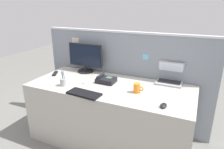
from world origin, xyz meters
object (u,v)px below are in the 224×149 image
keyboard_main (84,94)px  tv_remote (55,73)px  pen_cup (63,82)px  cell_phone_white_slab (51,83)px  desk_phone (106,80)px  coffee_mug (137,88)px  cell_phone_silver_slab (88,82)px  laptop (170,77)px  computer_mouse_right_hand (163,105)px  desktop_monitor (85,57)px

keyboard_main → tv_remote: size_ratio=2.13×
pen_cup → cell_phone_white_slab: bearing=-175.8°
desk_phone → tv_remote: 0.76m
coffee_mug → cell_phone_white_slab: bearing=-170.0°
pen_cup → tv_remote: bearing=141.2°
cell_phone_silver_slab → desk_phone: bearing=36.8°
desk_phone → tv_remote: bearing=-178.9°
laptop → computer_mouse_right_hand: 0.66m
keyboard_main → cell_phone_white_slab: keyboard_main is taller
computer_mouse_right_hand → cell_phone_silver_slab: (-0.96, 0.25, -0.01)m
laptop → computer_mouse_right_hand: laptop is taller
computer_mouse_right_hand → tv_remote: (-1.52, 0.33, -0.01)m
computer_mouse_right_hand → coffee_mug: 0.39m
laptop → pen_cup: laptop is taller
desktop_monitor → coffee_mug: bearing=-23.9°
cell_phone_silver_slab → keyboard_main: bearing=-52.1°
cell_phone_silver_slab → cell_phone_white_slab: bearing=-136.3°
cell_phone_white_slab → tv_remote: size_ratio=0.85×
desk_phone → cell_phone_silver_slab: size_ratio=1.47×
tv_remote → coffee_mug: size_ratio=1.51×
keyboard_main → computer_mouse_right_hand: size_ratio=3.61×
cell_phone_white_slab → keyboard_main: bearing=-45.3°
desktop_monitor → pen_cup: (0.03, -0.55, -0.16)m
pen_cup → desk_phone: bearing=36.2°
pen_cup → cell_phone_white_slab: 0.18m
pen_cup → cell_phone_silver_slab: 0.30m
cell_phone_silver_slab → tv_remote: tv_remote is taller
pen_cup → cell_phone_white_slab: size_ratio=1.26×
keyboard_main → cell_phone_silver_slab: keyboard_main is taller
desktop_monitor → cell_phone_white_slab: size_ratio=3.48×
tv_remote → keyboard_main: bearing=-56.3°
computer_mouse_right_hand → desktop_monitor: bearing=155.2°
laptop → cell_phone_silver_slab: (-0.91, -0.41, -0.06)m
desktop_monitor → computer_mouse_right_hand: 1.35m
desktop_monitor → pen_cup: desktop_monitor is taller
keyboard_main → coffee_mug: bearing=34.3°
desktop_monitor → keyboard_main: (0.38, -0.67, -0.20)m
laptop → cell_phone_white_slab: bearing=-154.1°
desktop_monitor → desk_phone: 0.53m
computer_mouse_right_hand → cell_phone_white_slab: (-1.34, 0.03, -0.01)m
desk_phone → desktop_monitor: bearing=149.7°
cell_phone_silver_slab → coffee_mug: size_ratio=1.32×
desk_phone → pen_cup: bearing=-143.8°
desk_phone → computer_mouse_right_hand: bearing=-24.2°
cell_phone_silver_slab → coffee_mug: (0.64, -0.04, 0.05)m
desk_phone → cell_phone_white_slab: bearing=-151.9°
cell_phone_silver_slab → tv_remote: size_ratio=0.87×
keyboard_main → coffee_mug: 0.57m
keyboard_main → cell_phone_white_slab: bearing=173.9°
coffee_mug → tv_remote: bearing=174.4°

